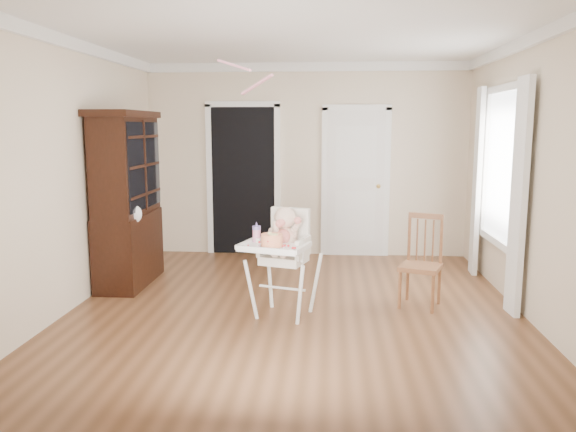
# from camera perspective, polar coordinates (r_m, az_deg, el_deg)

# --- Properties ---
(floor) EXTENTS (5.00, 5.00, 0.00)m
(floor) POSITION_cam_1_polar(r_m,az_deg,el_deg) (5.77, 0.69, -9.40)
(floor) COLOR #56351D
(floor) RESTS_ON ground
(ceiling) EXTENTS (5.00, 5.00, 0.00)m
(ceiling) POSITION_cam_1_polar(r_m,az_deg,el_deg) (5.54, 0.75, 18.10)
(ceiling) COLOR white
(ceiling) RESTS_ON wall_back
(wall_back) EXTENTS (4.50, 0.00, 4.50)m
(wall_back) POSITION_cam_1_polar(r_m,az_deg,el_deg) (7.99, 1.86, 5.64)
(wall_back) COLOR beige
(wall_back) RESTS_ON floor
(wall_left) EXTENTS (0.00, 5.00, 5.00)m
(wall_left) POSITION_cam_1_polar(r_m,az_deg,el_deg) (6.07, -21.05, 3.93)
(wall_left) COLOR beige
(wall_left) RESTS_ON floor
(wall_right) EXTENTS (0.00, 5.00, 5.00)m
(wall_right) POSITION_cam_1_polar(r_m,az_deg,el_deg) (5.81, 23.52, 3.58)
(wall_right) COLOR beige
(wall_right) RESTS_ON floor
(crown_molding) EXTENTS (4.50, 5.00, 0.12)m
(crown_molding) POSITION_cam_1_polar(r_m,az_deg,el_deg) (5.53, 0.75, 17.49)
(crown_molding) COLOR white
(crown_molding) RESTS_ON ceiling
(doorway) EXTENTS (1.06, 0.05, 2.22)m
(doorway) POSITION_cam_1_polar(r_m,az_deg,el_deg) (8.08, -4.56, 3.94)
(doorway) COLOR black
(doorway) RESTS_ON wall_back
(closet_door) EXTENTS (0.96, 0.09, 2.13)m
(closet_door) POSITION_cam_1_polar(r_m,az_deg,el_deg) (7.99, 6.87, 3.24)
(closet_door) COLOR white
(closet_door) RESTS_ON wall_back
(window_right) EXTENTS (0.13, 1.84, 2.30)m
(window_right) POSITION_cam_1_polar(r_m,az_deg,el_deg) (6.55, 20.62, 3.74)
(window_right) COLOR white
(window_right) RESTS_ON wall_right
(high_chair) EXTENTS (0.79, 0.89, 1.07)m
(high_chair) POSITION_cam_1_polar(r_m,az_deg,el_deg) (5.41, -0.43, -3.44)
(high_chair) COLOR white
(high_chair) RESTS_ON floor
(baby) EXTENTS (0.30, 0.29, 0.49)m
(baby) POSITION_cam_1_polar(r_m,az_deg,el_deg) (5.40, -0.32, -1.70)
(baby) COLOR beige
(baby) RESTS_ON high_chair
(cake) EXTENTS (0.26, 0.26, 0.12)m
(cake) POSITION_cam_1_polar(r_m,az_deg,el_deg) (5.15, -1.65, -2.48)
(cake) COLOR silver
(cake) RESTS_ON high_chair
(sippy_cup) EXTENTS (0.08, 0.08, 0.20)m
(sippy_cup) POSITION_cam_1_polar(r_m,az_deg,el_deg) (5.35, -3.21, -1.78)
(sippy_cup) COLOR #CE7D9D
(sippy_cup) RESTS_ON high_chair
(china_cabinet) EXTENTS (0.53, 1.19, 2.01)m
(china_cabinet) POSITION_cam_1_polar(r_m,az_deg,el_deg) (6.72, -16.00, 1.67)
(china_cabinet) COLOR black
(china_cabinet) RESTS_ON floor
(dining_chair) EXTENTS (0.50, 0.50, 0.95)m
(dining_chair) POSITION_cam_1_polar(r_m,az_deg,el_deg) (5.91, 13.38, -4.76)
(dining_chair) COLOR brown
(dining_chair) RESTS_ON floor
(streamer) EXTENTS (0.39, 0.34, 0.15)m
(streamer) POSITION_cam_1_polar(r_m,az_deg,el_deg) (5.66, -5.53, 15.01)
(streamer) COLOR pink
(streamer) RESTS_ON ceiling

